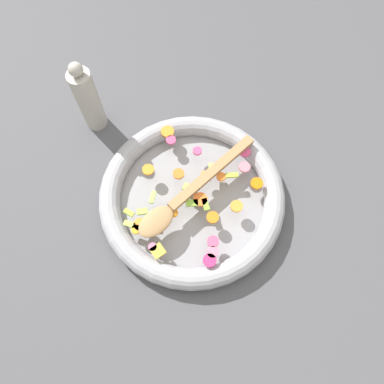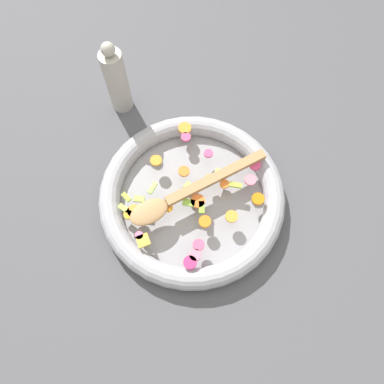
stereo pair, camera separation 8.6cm
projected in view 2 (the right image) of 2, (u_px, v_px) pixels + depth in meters
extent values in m
plane|color=#4C4C51|center=(192.00, 200.00, 0.91)|extent=(4.00, 4.00, 0.00)
cylinder|color=gray|center=(192.00, 199.00, 0.91)|extent=(0.39, 0.39, 0.01)
torus|color=#9E9EA5|center=(192.00, 196.00, 0.89)|extent=(0.44, 0.44, 0.05)
cylinder|color=orange|center=(156.00, 161.00, 0.89)|extent=(0.04, 0.04, 0.01)
cylinder|color=orange|center=(197.00, 201.00, 0.85)|extent=(0.05, 0.05, 0.01)
cylinder|color=orange|center=(210.00, 179.00, 0.87)|extent=(0.03, 0.03, 0.01)
cylinder|color=orange|center=(258.00, 199.00, 0.85)|extent=(0.03, 0.03, 0.01)
cylinder|color=orange|center=(128.00, 215.00, 0.84)|extent=(0.03, 0.03, 0.01)
cylinder|color=orange|center=(205.00, 222.00, 0.83)|extent=(0.04, 0.04, 0.01)
cylinder|color=orange|center=(224.00, 184.00, 0.87)|extent=(0.03, 0.03, 0.01)
cylinder|color=orange|center=(185.00, 128.00, 0.93)|extent=(0.05, 0.05, 0.01)
cylinder|color=orange|center=(184.00, 171.00, 0.88)|extent=(0.03, 0.03, 0.01)
cylinder|color=orange|center=(232.00, 216.00, 0.84)|extent=(0.03, 0.03, 0.01)
cylinder|color=orange|center=(168.00, 208.00, 0.85)|extent=(0.03, 0.03, 0.01)
cylinder|color=orange|center=(134.00, 211.00, 0.84)|extent=(0.04, 0.04, 0.01)
cube|color=#8CC03D|center=(189.00, 203.00, 0.85)|extent=(0.03, 0.03, 0.01)
cube|color=#A6BD3B|center=(236.00, 185.00, 0.87)|extent=(0.03, 0.03, 0.01)
cube|color=#9ABD3B|center=(126.00, 197.00, 0.86)|extent=(0.03, 0.02, 0.01)
cube|color=#BDCC5A|center=(217.00, 175.00, 0.88)|extent=(0.03, 0.03, 0.01)
cube|color=#B5DA51|center=(124.00, 208.00, 0.85)|extent=(0.03, 0.02, 0.01)
cube|color=#99BA4C|center=(139.00, 199.00, 0.85)|extent=(0.03, 0.03, 0.01)
cube|color=#89BD38|center=(203.00, 207.00, 0.85)|extent=(0.03, 0.02, 0.01)
cube|color=#A6DB5B|center=(153.00, 188.00, 0.87)|extent=(0.03, 0.03, 0.01)
cube|color=#ABD352|center=(189.00, 187.00, 0.87)|extent=(0.03, 0.02, 0.01)
cylinder|color=#D94679|center=(208.00, 153.00, 0.90)|extent=(0.03, 0.03, 0.01)
cylinder|color=#DB437A|center=(255.00, 165.00, 0.89)|extent=(0.04, 0.04, 0.01)
cylinder|color=#DA718C|center=(195.00, 255.00, 0.80)|extent=(0.03, 0.03, 0.01)
cylinder|color=pink|center=(250.00, 180.00, 0.87)|extent=(0.03, 0.03, 0.01)
cylinder|color=#DF4D76|center=(199.00, 245.00, 0.81)|extent=(0.03, 0.03, 0.01)
cylinder|color=#C82D69|center=(190.00, 262.00, 0.80)|extent=(0.03, 0.03, 0.01)
cylinder|color=#C94472|center=(186.00, 137.00, 0.92)|extent=(0.03, 0.03, 0.01)
cylinder|color=pink|center=(139.00, 236.00, 0.82)|extent=(0.03, 0.03, 0.01)
cube|color=gold|center=(143.00, 241.00, 0.82)|extent=(0.03, 0.03, 0.01)
cube|color=#A87F51|center=(217.00, 177.00, 0.86)|extent=(0.03, 0.26, 0.01)
ellipsoid|color=#A87F51|center=(149.00, 211.00, 0.83)|extent=(0.06, 0.09, 0.01)
cylinder|color=#B2ADA3|center=(117.00, 82.00, 0.93)|extent=(0.06, 0.06, 0.19)
sphere|color=#B2ADA3|center=(108.00, 49.00, 0.83)|extent=(0.03, 0.03, 0.03)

